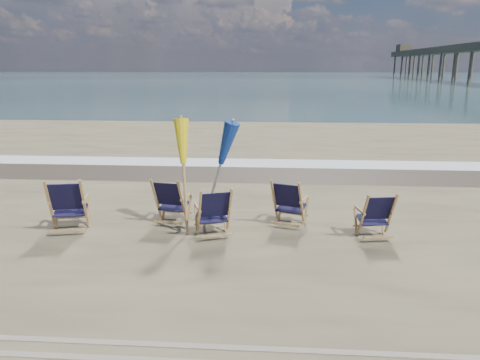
{
  "coord_description": "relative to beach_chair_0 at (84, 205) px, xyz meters",
  "views": [
    {
      "loc": [
        0.67,
        -6.9,
        3.13
      ],
      "look_at": [
        0.0,
        2.2,
        0.9
      ],
      "focal_mm": 35.0,
      "sensor_mm": 36.0,
      "label": 1
    }
  ],
  "objects": [
    {
      "name": "ocean",
      "position": [
        2.91,
        126.62,
        -0.56
      ],
      "size": [
        400.0,
        400.0,
        0.0
      ],
      "primitive_type": "plane",
      "color": "#38585D",
      "rests_on": "ground"
    },
    {
      "name": "surf_foam",
      "position": [
        2.91,
        6.92,
        -0.55
      ],
      "size": [
        200.0,
        1.4,
        0.01
      ],
      "primitive_type": "cube",
      "color": "silver",
      "rests_on": "ground"
    },
    {
      "name": "wet_sand_strip",
      "position": [
        2.91,
        5.42,
        -0.56
      ],
      "size": [
        200.0,
        2.6,
        0.0
      ],
      "primitive_type": "cube",
      "color": "#42362A",
      "rests_on": "ground"
    },
    {
      "name": "beach_chair_0",
      "position": [
        0.0,
        0.0,
        0.0
      ],
      "size": [
        0.87,
        0.94,
        1.11
      ],
      "primitive_type": null,
      "rotation": [
        0.0,
        0.0,
        3.37
      ],
      "color": "black",
      "rests_on": "ground"
    },
    {
      "name": "beach_chair_1",
      "position": [
        1.79,
        0.5,
        -0.06
      ],
      "size": [
        0.75,
        0.82,
        1.0
      ],
      "primitive_type": null,
      "rotation": [
        0.0,
        0.0,
        2.97
      ],
      "color": "black",
      "rests_on": "ground"
    },
    {
      "name": "beach_chair_2",
      "position": [
        2.78,
        -0.04,
        -0.06
      ],
      "size": [
        0.84,
        0.89,
        1.0
      ],
      "primitive_type": null,
      "rotation": [
        0.0,
        0.0,
        3.47
      ],
      "color": "black",
      "rests_on": "ground"
    },
    {
      "name": "beach_chair_3",
      "position": [
        4.13,
        0.52,
        -0.06
      ],
      "size": [
        0.84,
        0.89,
        0.99
      ],
      "primitive_type": null,
      "rotation": [
        0.0,
        0.0,
        2.8
      ],
      "color": "black",
      "rests_on": "ground"
    },
    {
      "name": "beach_chair_4",
      "position": [
        5.74,
        0.04,
        -0.09
      ],
      "size": [
        0.7,
        0.77,
        0.94
      ],
      "primitive_type": null,
      "rotation": [
        0.0,
        0.0,
        3.31
      ],
      "color": "black",
      "rests_on": "ground"
    },
    {
      "name": "umbrella_yellow",
      "position": [
        1.9,
        0.22,
        1.09
      ],
      "size": [
        0.3,
        0.3,
        2.18
      ],
      "color": "#AB834C",
      "rests_on": "ground"
    },
    {
      "name": "umbrella_blue",
      "position": [
        2.46,
        0.6,
        1.11
      ],
      "size": [
        0.3,
        0.3,
        2.19
      ],
      "color": "#A5A5AD",
      "rests_on": "ground"
    }
  ]
}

